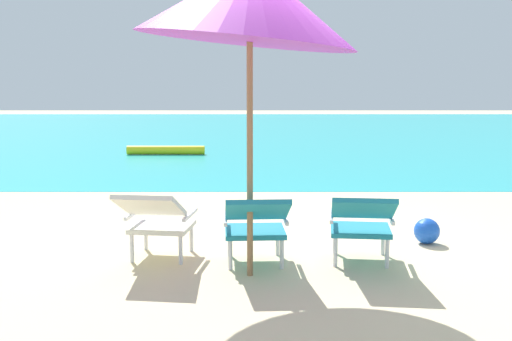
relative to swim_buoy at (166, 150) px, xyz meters
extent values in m
plane|color=beige|center=(1.86, -3.50, -0.10)|extent=(40.00, 40.00, 0.00)
cube|color=#28B2B7|center=(1.86, 4.72, -0.09)|extent=(40.00, 18.00, 0.01)
cylinder|color=yellow|center=(0.00, 0.00, 0.00)|extent=(1.60, 0.18, 0.18)
cube|color=silver|center=(1.01, -7.54, 0.18)|extent=(0.58, 0.56, 0.04)
cube|color=silver|center=(0.97, -7.91, 0.45)|extent=(0.58, 0.58, 0.27)
cylinder|color=silver|center=(0.82, -7.31, 0.03)|extent=(0.04, 0.04, 0.26)
cylinder|color=silver|center=(1.26, -7.36, 0.03)|extent=(0.04, 0.04, 0.26)
cylinder|color=silver|center=(0.77, -7.73, 0.03)|extent=(0.04, 0.04, 0.26)
cylinder|color=silver|center=(1.20, -7.78, 0.03)|extent=(0.04, 0.04, 0.26)
cube|color=silver|center=(0.75, -7.51, 0.30)|extent=(0.09, 0.50, 0.03)
cube|color=silver|center=(1.27, -7.58, 0.30)|extent=(0.09, 0.50, 0.03)
cube|color=teal|center=(1.85, -7.72, 0.18)|extent=(0.55, 0.53, 0.04)
cube|color=teal|center=(1.87, -8.09, 0.45)|extent=(0.55, 0.54, 0.27)
cylinder|color=silver|center=(1.62, -7.52, 0.03)|extent=(0.04, 0.04, 0.26)
cylinder|color=silver|center=(2.06, -7.50, 0.03)|extent=(0.04, 0.04, 0.26)
cylinder|color=silver|center=(1.65, -7.94, 0.03)|extent=(0.04, 0.04, 0.26)
cylinder|color=silver|center=(2.08, -7.92, 0.03)|extent=(0.04, 0.04, 0.26)
cube|color=silver|center=(1.59, -7.73, 0.30)|extent=(0.06, 0.50, 0.03)
cube|color=silver|center=(2.11, -7.71, 0.30)|extent=(0.06, 0.50, 0.03)
cube|color=teal|center=(2.79, -7.67, 0.18)|extent=(0.57, 0.55, 0.04)
cube|color=teal|center=(2.75, -8.03, 0.45)|extent=(0.57, 0.57, 0.27)
cylinder|color=silver|center=(2.60, -7.43, 0.03)|extent=(0.04, 0.04, 0.26)
cylinder|color=silver|center=(3.03, -7.48, 0.03)|extent=(0.04, 0.04, 0.26)
cylinder|color=silver|center=(2.55, -7.85, 0.03)|extent=(0.04, 0.04, 0.26)
cylinder|color=silver|center=(2.99, -7.90, 0.03)|extent=(0.04, 0.04, 0.26)
cube|color=silver|center=(2.53, -7.64, 0.30)|extent=(0.08, 0.50, 0.03)
cube|color=silver|center=(3.05, -7.69, 0.30)|extent=(0.08, 0.50, 0.03)
cylinder|color=olive|center=(1.81, -8.10, 0.87)|extent=(0.05, 0.05, 1.93)
cone|color=purple|center=(1.81, -8.10, 2.11)|extent=(1.81, 1.76, 0.78)
sphere|color=blue|center=(3.54, -7.08, 0.03)|extent=(0.25, 0.25, 0.25)
camera|label=1|loc=(1.86, -13.26, 1.55)|focal=45.39mm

